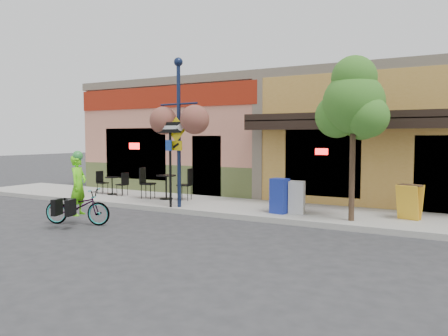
# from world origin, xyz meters

# --- Properties ---
(ground) EXTENTS (90.00, 90.00, 0.00)m
(ground) POSITION_xyz_m (0.00, 0.00, 0.00)
(ground) COLOR #2D2D30
(ground) RESTS_ON ground
(sidewalk) EXTENTS (24.00, 3.00, 0.15)m
(sidewalk) POSITION_xyz_m (0.00, 2.00, 0.07)
(sidewalk) COLOR #9E9B93
(sidewalk) RESTS_ON ground
(curb) EXTENTS (24.00, 0.12, 0.15)m
(curb) POSITION_xyz_m (0.00, 0.55, 0.07)
(curb) COLOR #A8A59E
(curb) RESTS_ON ground
(building) EXTENTS (18.20, 8.20, 4.50)m
(building) POSITION_xyz_m (0.00, 7.50, 2.25)
(building) COLOR tan
(building) RESTS_ON ground
(bicycle) EXTENTS (1.87, 1.15, 0.93)m
(bicycle) POSITION_xyz_m (-3.56, -2.06, 0.46)
(bicycle) COLOR maroon
(bicycle) RESTS_ON ground
(cyclist_rider) EXTENTS (0.53, 0.65, 1.54)m
(cyclist_rider) POSITION_xyz_m (-3.51, -2.06, 0.77)
(cyclist_rider) COLOR #69F419
(cyclist_rider) RESTS_ON ground
(lamp_post) EXTENTS (1.48, 0.73, 4.45)m
(lamp_post) POSITION_xyz_m (-2.38, 0.80, 2.37)
(lamp_post) COLOR #131F3E
(lamp_post) RESTS_ON sidewalk
(one_way_sign) EXTENTS (0.99, 0.36, 2.54)m
(one_way_sign) POSITION_xyz_m (-2.59, 0.65, 1.42)
(one_way_sign) COLOR black
(one_way_sign) RESTS_ON sidewalk
(cafe_set_left) EXTENTS (1.47, 0.84, 0.85)m
(cafe_set_left) POSITION_xyz_m (-6.17, 1.96, 0.57)
(cafe_set_left) COLOR black
(cafe_set_left) RESTS_ON sidewalk
(cafe_set_right) EXTENTS (1.94, 1.27, 1.07)m
(cafe_set_right) POSITION_xyz_m (-3.71, 1.93, 0.69)
(cafe_set_right) COLOR black
(cafe_set_right) RESTS_ON sidewalk
(newspaper_box_blue) EXTENTS (0.49, 0.45, 0.96)m
(newspaper_box_blue) POSITION_xyz_m (0.67, 1.23, 0.63)
(newspaper_box_blue) COLOR #192C9A
(newspaper_box_blue) RESTS_ON sidewalk
(newspaper_box_grey) EXTENTS (0.47, 0.44, 0.89)m
(newspaper_box_grey) POSITION_xyz_m (1.09, 1.46, 0.59)
(newspaper_box_grey) COLOR silver
(newspaper_box_grey) RESTS_ON sidewalk
(street_tree) EXTENTS (1.79, 1.79, 4.15)m
(street_tree) POSITION_xyz_m (2.65, 1.10, 2.22)
(street_tree) COLOR #3D7A26
(street_tree) RESTS_ON sidewalk
(sandwich_board) EXTENTS (0.63, 0.53, 0.90)m
(sandwich_board) POSITION_xyz_m (3.87, 1.84, 0.60)
(sandwich_board) COLOR gold
(sandwich_board) RESTS_ON sidewalk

